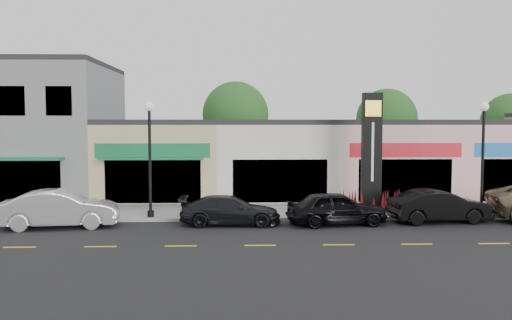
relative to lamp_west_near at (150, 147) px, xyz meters
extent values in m
plane|color=black|center=(8.00, -2.50, -3.48)|extent=(120.00, 120.00, 0.00)
cube|color=gray|center=(8.00, 1.85, -3.40)|extent=(52.00, 4.30, 0.15)
cube|color=gray|center=(8.00, -0.40, -3.40)|extent=(52.00, 0.20, 0.15)
cube|color=slate|center=(-10.00, 9.00, 0.52)|extent=(12.00, 10.00, 8.00)
cube|color=#262628|center=(-10.00, 9.00, 4.67)|extent=(12.00, 10.00, 0.30)
cube|color=black|center=(-8.00, 4.05, 2.32)|extent=(1.40, 0.10, 1.60)
cube|color=black|center=(-5.50, 4.05, 2.32)|extent=(1.40, 0.10, 1.60)
cube|color=tan|center=(-0.50, 9.00, -1.23)|extent=(7.00, 10.00, 4.50)
cube|color=#262628|center=(-0.50, 9.00, 1.17)|extent=(7.00, 10.00, 0.30)
cube|color=black|center=(-0.50, 4.05, -2.08)|extent=(5.25, 0.10, 2.40)
cube|color=#176B3F|center=(-0.50, 4.05, -0.38)|extent=(6.30, 0.12, 0.80)
cube|color=#176B3F|center=(-0.50, 3.60, -0.78)|extent=(5.60, 0.90, 0.12)
cube|color=white|center=(6.50, 9.00, -1.23)|extent=(7.00, 10.00, 4.50)
cube|color=#262628|center=(6.50, 9.00, 1.17)|extent=(7.00, 10.00, 0.30)
cube|color=black|center=(6.50, 4.05, -2.08)|extent=(5.25, 0.10, 2.40)
cube|color=silver|center=(6.50, 4.05, -0.38)|extent=(6.30, 0.12, 0.80)
cube|color=beige|center=(13.50, 9.00, -1.23)|extent=(7.00, 10.00, 4.50)
cube|color=#262628|center=(13.50, 9.00, 1.17)|extent=(7.00, 10.00, 0.30)
cube|color=black|center=(13.50, 4.05, -2.08)|extent=(5.25, 0.10, 2.40)
cube|color=red|center=(13.50, 4.05, -0.38)|extent=(6.30, 0.12, 0.80)
cube|color=beige|center=(20.50, 9.00, -1.23)|extent=(7.00, 10.00, 4.50)
cube|color=#262628|center=(20.50, 9.00, 1.17)|extent=(7.00, 10.00, 0.30)
cylinder|color=#382619|center=(4.00, 17.00, -1.90)|extent=(0.36, 0.36, 3.15)
sphere|color=#174C1B|center=(4.00, 17.00, 1.75)|extent=(5.20, 5.20, 5.20)
cylinder|color=#382619|center=(16.00, 17.00, -1.99)|extent=(0.36, 0.36, 2.97)
sphere|color=#174C1B|center=(16.00, 17.00, 1.42)|extent=(4.80, 4.80, 4.80)
cylinder|color=#382619|center=(26.00, 17.00, -2.08)|extent=(0.36, 0.36, 2.80)
sphere|color=#174C1B|center=(26.00, 17.00, 1.16)|extent=(4.60, 4.60, 4.60)
cylinder|color=black|center=(0.00, 0.00, -3.18)|extent=(0.32, 0.32, 0.30)
cylinder|color=black|center=(0.00, 0.00, -0.68)|extent=(0.14, 0.14, 5.00)
sphere|color=silver|center=(0.00, 0.00, 1.92)|extent=(0.44, 0.44, 0.44)
cylinder|color=black|center=(16.00, 0.00, -3.18)|extent=(0.32, 0.32, 0.30)
cylinder|color=black|center=(16.00, 0.00, -0.68)|extent=(0.14, 0.14, 5.00)
sphere|color=silver|center=(16.00, 0.00, 1.92)|extent=(0.44, 0.44, 0.44)
cube|color=#5A0F16|center=(11.00, 1.70, -3.23)|extent=(4.20, 1.30, 0.20)
cube|color=black|center=(11.00, 1.70, -0.33)|extent=(1.00, 0.40, 6.00)
cube|color=yellow|center=(11.00, 1.48, 1.87)|extent=(0.80, 0.05, 0.80)
cube|color=silver|center=(11.00, 1.48, -0.33)|extent=(0.12, 0.04, 3.00)
imported|color=silver|center=(-3.72, -1.71, -2.64)|extent=(2.44, 5.24, 1.66)
imported|color=black|center=(3.81, -1.30, -2.81)|extent=(1.95, 4.60, 1.32)
imported|color=black|center=(8.64, -1.50, -2.71)|extent=(2.31, 4.68, 1.53)
imported|color=black|center=(13.51, -1.07, -2.71)|extent=(2.07, 4.78, 1.53)
camera|label=1|loc=(4.15, -25.69, 1.21)|focal=38.00mm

